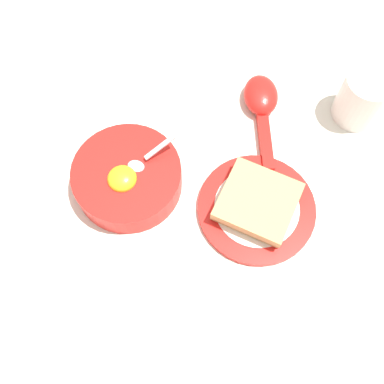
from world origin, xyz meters
The scene contains 6 objects.
ground_plane centered at (0.00, 0.00, 0.00)m, with size 3.00×3.00×0.00m, color silver.
egg_bowl centered at (0.11, 0.05, 0.03)m, with size 0.17×0.17×0.08m.
toast_plate centered at (-0.09, 0.02, 0.01)m, with size 0.18×0.18×0.01m.
toast_sandwich centered at (-0.09, 0.02, 0.03)m, with size 0.12×0.12×0.03m.
soup_spoon centered at (-0.04, -0.16, 0.02)m, with size 0.10×0.18×0.04m.
drinking_cup centered at (-0.19, -0.21, 0.05)m, with size 0.08×0.08×0.09m.
Camera 1 is at (-0.08, 0.30, 0.64)m, focal length 42.00 mm.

